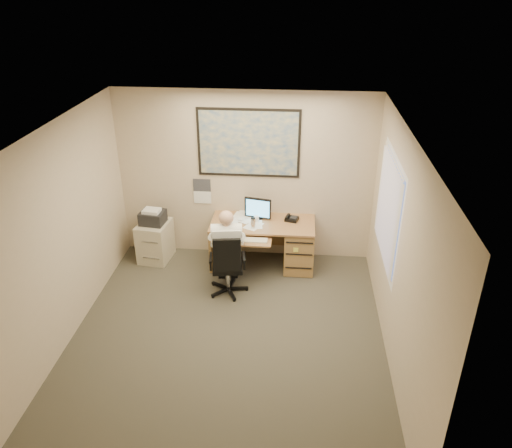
# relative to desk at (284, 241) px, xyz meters

# --- Properties ---
(room_shell) EXTENTS (4.00, 4.50, 2.70)m
(room_shell) POSITION_rel_desk_xyz_m (-0.64, -1.90, 0.91)
(room_shell) COLOR #3C382E
(room_shell) RESTS_ON ground
(desk) EXTENTS (1.60, 0.97, 1.09)m
(desk) POSITION_rel_desk_xyz_m (0.00, 0.00, 0.00)
(desk) COLOR #A37346
(desk) RESTS_ON ground
(world_map) EXTENTS (1.56, 0.03, 1.06)m
(world_map) POSITION_rel_desk_xyz_m (-0.58, 0.33, 1.46)
(world_map) COLOR #1E4C93
(world_map) RESTS_ON room_shell
(wall_calendar) EXTENTS (0.28, 0.01, 0.42)m
(wall_calendar) POSITION_rel_desk_xyz_m (-1.33, 0.34, 0.64)
(wall_calendar) COLOR white
(wall_calendar) RESTS_ON room_shell
(window_blinds) EXTENTS (0.06, 1.40, 1.30)m
(window_blinds) POSITION_rel_desk_xyz_m (1.33, -1.10, 1.11)
(window_blinds) COLOR silver
(window_blinds) RESTS_ON room_shell
(filing_cabinet) EXTENTS (0.52, 0.60, 0.90)m
(filing_cabinet) POSITION_rel_desk_xyz_m (-2.08, 0.01, -0.06)
(filing_cabinet) COLOR beige
(filing_cabinet) RESTS_ON ground
(office_chair) EXTENTS (0.66, 0.66, 0.98)m
(office_chair) POSITION_rel_desk_xyz_m (-0.78, -0.86, -0.15)
(office_chair) COLOR black
(office_chair) RESTS_ON ground
(person) EXTENTS (0.66, 0.85, 1.29)m
(person) POSITION_rel_desk_xyz_m (-0.78, -0.78, 0.21)
(person) COLOR white
(person) RESTS_ON office_chair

